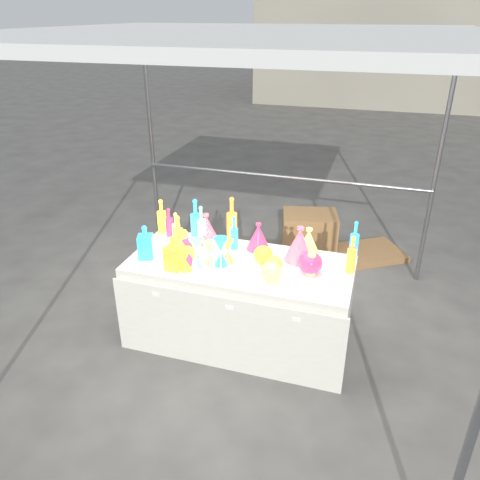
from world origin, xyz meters
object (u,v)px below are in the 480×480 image
(display_table, at_px, (240,302))
(cardboard_box_closed, at_px, (309,231))
(decanter_0, at_px, (185,244))
(globe_0, at_px, (274,265))
(bottle_0, at_px, (162,216))
(hourglass_0, at_px, (185,259))
(lampshade_0, at_px, (206,228))

(display_table, bearing_deg, cardboard_box_closed, 81.49)
(decanter_0, bearing_deg, globe_0, 15.23)
(cardboard_box_closed, height_order, bottle_0, bottle_0)
(display_table, relative_size, hourglass_0, 9.43)
(cardboard_box_closed, xyz_separation_m, lampshade_0, (-0.67, -1.58, 0.65))
(hourglass_0, bearing_deg, display_table, 32.60)
(display_table, height_order, globe_0, globe_0)
(display_table, height_order, lampshade_0, lampshade_0)
(bottle_0, height_order, decanter_0, bottle_0)
(decanter_0, relative_size, globe_0, 1.77)
(lampshade_0, bearing_deg, decanter_0, -98.10)
(display_table, bearing_deg, globe_0, -11.51)
(bottle_0, bearing_deg, cardboard_box_closed, 53.27)
(bottle_0, bearing_deg, lampshade_0, -8.68)
(cardboard_box_closed, relative_size, decanter_0, 2.40)
(cardboard_box_closed, bearing_deg, globe_0, -102.82)
(bottle_0, bearing_deg, display_table, -22.92)
(cardboard_box_closed, relative_size, hourglass_0, 3.19)
(globe_0, bearing_deg, lampshade_0, 153.01)
(cardboard_box_closed, relative_size, globe_0, 4.25)
(display_table, bearing_deg, bottle_0, 157.08)
(bottle_0, relative_size, globe_0, 2.13)
(bottle_0, height_order, hourglass_0, bottle_0)
(display_table, relative_size, cardboard_box_closed, 2.95)
(hourglass_0, bearing_deg, lampshade_0, 92.79)
(bottle_0, bearing_deg, decanter_0, -45.77)
(hourglass_0, bearing_deg, globe_0, 14.79)
(cardboard_box_closed, distance_m, globe_0, 2.02)
(hourglass_0, bearing_deg, cardboard_box_closed, 72.95)
(decanter_0, xyz_separation_m, hourglass_0, (0.08, -0.18, -0.03))
(display_table, distance_m, hourglass_0, 0.64)
(display_table, distance_m, globe_0, 0.53)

